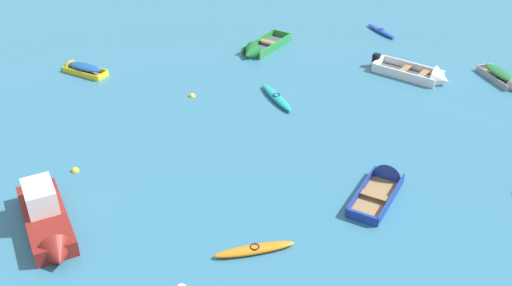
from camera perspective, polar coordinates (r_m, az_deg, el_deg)
The scene contains 11 objects.
rowboat_white_near_left at distance 36.36m, azimuth 15.98°, elevation 6.25°, with size 4.04×4.41×1.43m.
rowboat_green_back_row_left at distance 38.51m, azimuth 0.19°, elevation 8.99°, with size 4.14×3.98×1.30m.
rowboat_deep_blue_back_row_center at distance 26.51m, azimuth 12.27°, elevation -3.72°, with size 3.67×3.84×1.27m.
motor_launch_maroon_midfield_left at distance 24.69m, azimuth -19.58°, elevation -7.10°, with size 2.59×5.34×2.00m.
kayak_turquoise_far_left at distance 32.78m, azimuth 1.99°, elevation 4.44°, with size 1.19×3.54×0.33m.
rowboat_yellow_near_right at distance 37.52m, azimuth -16.74°, elevation 6.98°, with size 2.96×2.82×0.90m.
rowboat_grey_midfield_right at distance 37.47m, azimuth 22.94°, elevation 5.71°, with size 1.24×3.46×0.97m.
kayak_blue_far_back at distance 42.71m, azimuth 12.01°, elevation 10.56°, with size 1.16×3.05×0.29m.
kayak_orange_far_right at distance 22.66m, azimuth -0.14°, elevation -10.24°, with size 3.14×0.52×0.30m.
mooring_buoy_midfield at distance 33.38m, azimuth -6.19°, elevation 4.50°, with size 0.37×0.37×0.37m, color yellow.
mooring_buoy_near_foreground at distance 28.18m, azimuth -17.08°, elevation -2.61°, with size 0.37×0.37×0.37m, color yellow.
Camera 1 is at (-5.67, -3.00, 15.46)m, focal length 41.37 mm.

